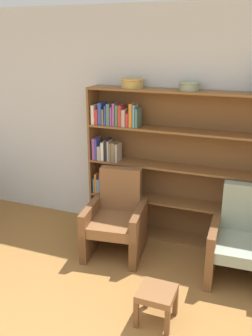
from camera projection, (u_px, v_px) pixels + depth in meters
wall_back at (171, 126)px, 4.49m from camera, size 12.00×0.06×2.75m
bookshelf at (171, 167)px, 4.46m from camera, size 2.48×0.30×1.83m
bowl_copper at (132, 82)px, 4.30m from camera, size 0.27×0.27×0.11m
bowl_stoneware at (189, 85)px, 4.07m from camera, size 0.23×0.23×0.10m
armchair_leather at (116, 219)px, 4.31m from camera, size 0.73×0.76×0.95m
armchair_cushioned at (242, 242)px, 3.83m from camera, size 0.67×0.71×0.95m
footstool at (157, 296)px, 3.23m from camera, size 0.31×0.31×0.32m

